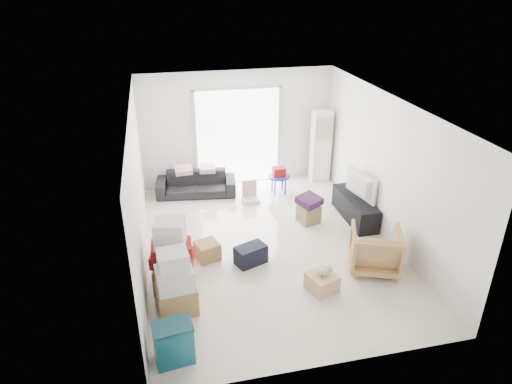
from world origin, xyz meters
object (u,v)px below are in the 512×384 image
Objects in this scene: armchair at (376,248)px; wood_crate at (322,282)px; ac_tower at (321,146)px; television at (356,195)px; sofa at (196,180)px; tv_console at (355,208)px; ottoman at (309,213)px; kids_table at (279,175)px; storage_bins at (174,343)px.

wood_crate is at bearing 39.51° from armchair.
ac_tower is 2.06m from television.
ac_tower reaches higher than sofa.
tv_console reaches higher than wood_crate.
television is at bearing -82.36° from armchair.
television is at bearing 0.00° from tv_console.
armchair is at bearing -72.65° from ottoman.
armchair is at bearing -95.46° from ac_tower.
storage_bins is at bearing -120.20° from kids_table.
television is 0.53× the size of sofa.
sofa is 4.21× the size of wood_crate.
wood_crate is (-1.08, -0.36, -0.28)m from armchair.
wood_crate is (-1.49, -2.10, -0.41)m from television.
television is 1.60× the size of storage_bins.
sofa is at bearing -177.17° from ac_tower.
storage_bins is at bearing -91.63° from sofa.
kids_table is at bearing -55.29° from armchair.
ac_tower is 3.82m from armchair.
kids_table is at bearing 99.19° from ottoman.
storage_bins reaches higher than tv_console.
tv_console is 3.62m from sofa.
armchair is at bearing -76.21° from kids_table.
storage_bins is 2.61m from wood_crate.
storage_bins is 5.34m from kids_table.
armchair is 1.33× the size of kids_table.
ottoman is (2.11, -1.80, -0.16)m from sofa.
kids_table is (-0.80, 3.28, 0.03)m from armchair.
wood_crate is at bearing -94.26° from kids_table.
storage_bins is 1.55× the size of ottoman.
storage_bins is (-3.85, -5.11, -0.58)m from ac_tower.
storage_bins is at bearing -126.99° from ac_tower.
tv_console is at bearing 54.75° from wood_crate.
tv_console is 4.97m from storage_bins.
television reaches higher than ottoman.
sofa reaches higher than tv_console.
storage_bins reaches higher than wood_crate.
television reaches higher than wood_crate.
sofa is 5.03m from storage_bins.
sofa reaches higher than ottoman.
tv_console is 1.80m from armchair.
ac_tower is at bearing -10.19° from television.
tv_console is at bearing -82.36° from armchair.
kids_table is at bearing 85.74° from wood_crate.
sofa reaches higher than storage_bins.
storage_bins is (-0.81, -4.96, -0.05)m from sofa.
sofa is 4.71× the size of ottoman.
television is at bearing 38.28° from storage_bins.
television is 3.62m from sofa.
sofa is at bearing 148.61° from tv_console.
storage_bins reaches higher than ottoman.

